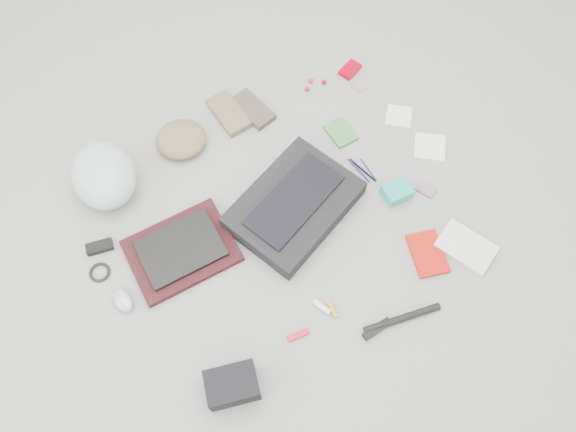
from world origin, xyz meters
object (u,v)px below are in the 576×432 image
laptop (181,248)px  accordion_wallet (397,192)px  book_red (428,254)px  messenger_bag (294,205)px  bike_helmet (104,175)px  camera_bag (232,385)px

laptop → accordion_wallet: (0.90, -0.23, -0.01)m
book_red → laptop: bearing=166.2°
messenger_bag → book_red: messenger_bag is taller
laptop → bike_helmet: 0.45m
messenger_bag → book_red: bearing=-71.2°
bike_helmet → accordion_wallet: bearing=-26.2°
camera_bag → accordion_wallet: (0.98, 0.34, -0.03)m
messenger_bag → book_red: 0.58m
laptop → camera_bag: (-0.08, -0.58, 0.02)m
camera_bag → book_red: size_ratio=0.96×
messenger_bag → laptop: 0.49m
laptop → bike_helmet: (-0.13, 0.43, 0.06)m
messenger_bag → laptop: (-0.49, 0.07, -0.00)m
messenger_bag → bike_helmet: (-0.62, 0.50, 0.05)m
laptop → book_red: bearing=-29.6°
laptop → accordion_wallet: 0.93m
camera_bag → bike_helmet: bearing=110.0°
book_red → messenger_bag: bearing=146.3°
bike_helmet → camera_bag: (0.05, -1.01, -0.04)m
laptop → camera_bag: 0.58m
book_red → accordion_wallet: bearing=97.4°
bike_helmet → accordion_wallet: size_ratio=2.86×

